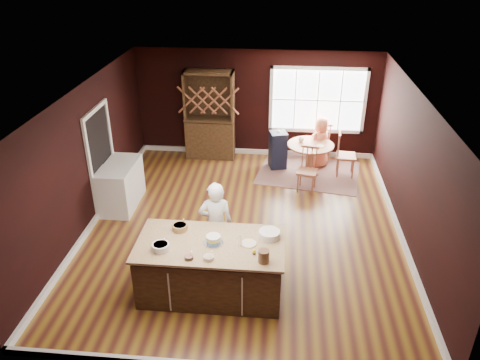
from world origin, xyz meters
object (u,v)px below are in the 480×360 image
at_px(kitchen_island, 211,268).
at_px(layer_cake, 213,239).
at_px(chair_east, 346,154).
at_px(chair_south, 307,170).
at_px(dryer, 126,178).
at_px(seated_woman, 320,142).
at_px(toddler, 279,135).
at_px(high_chair, 278,149).
at_px(hutch, 210,115).
at_px(chair_north, 322,140).
at_px(dining_table, 310,153).
at_px(washer, 116,192).
at_px(baker, 216,225).

height_order(kitchen_island, layer_cake, layer_cake).
distance_m(layer_cake, chair_east, 5.05).
height_order(chair_south, dryer, chair_south).
distance_m(chair_east, seated_woman, 0.74).
height_order(layer_cake, toddler, layer_cake).
bearing_deg(dryer, chair_east, 17.59).
relative_size(high_chair, dryer, 1.04).
height_order(toddler, hutch, hutch).
relative_size(chair_east, toddler, 4.18).
relative_size(chair_north, dryer, 1.11).
xyz_separation_m(chair_north, toddler, (-1.07, -0.48, 0.30)).
bearing_deg(kitchen_island, dining_table, 68.74).
height_order(chair_east, toddler, chair_east).
distance_m(chair_east, high_chair, 1.63).
xyz_separation_m(layer_cake, dryer, (-2.33, 2.83, -0.52)).
bearing_deg(dryer, seated_woman, 25.01).
relative_size(chair_north, toddler, 3.95).
relative_size(hutch, dryer, 2.42).
xyz_separation_m(kitchen_island, dryer, (-2.28, 2.84, 0.02)).
bearing_deg(seated_woman, layer_cake, 28.71).
bearing_deg(layer_cake, dining_table, 69.27).
relative_size(chair_north, washer, 1.09).
bearing_deg(hutch, chair_east, -13.03).
height_order(toddler, washer, toddler).
bearing_deg(baker, kitchen_island, 84.29).
bearing_deg(chair_south, washer, -149.31).
xyz_separation_m(layer_cake, chair_north, (1.98, 5.21, -0.47)).
bearing_deg(toddler, washer, -141.88).
bearing_deg(dining_table, chair_north, 68.88).
bearing_deg(chair_north, dining_table, 64.42).
xyz_separation_m(baker, dryer, (-2.26, 2.12, -0.33)).
bearing_deg(high_chair, baker, -118.84).
xyz_separation_m(dining_table, high_chair, (-0.76, 0.25, -0.05)).
relative_size(kitchen_island, washer, 2.41).
distance_m(layer_cake, dryer, 3.70).
bearing_deg(chair_east, dining_table, 92.93).
bearing_deg(chair_east, seated_woman, 56.46).
bearing_deg(chair_north, kitchen_island, 64.30).
distance_m(dining_table, chair_east, 0.84).
height_order(hutch, dryer, hutch).
xyz_separation_m(dining_table, chair_east, (0.84, -0.02, 0.01)).
xyz_separation_m(dining_table, toddler, (-0.75, 0.35, 0.28)).
bearing_deg(baker, washer, -40.46).
bearing_deg(washer, hutch, 63.03).
distance_m(high_chair, hutch, 1.91).
distance_m(dining_table, washer, 4.55).
height_order(kitchen_island, dining_table, kitchen_island).
height_order(chair_south, chair_north, chair_north).
xyz_separation_m(seated_woman, hutch, (-2.75, 0.32, 0.49)).
distance_m(chair_east, chair_north, 1.00).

